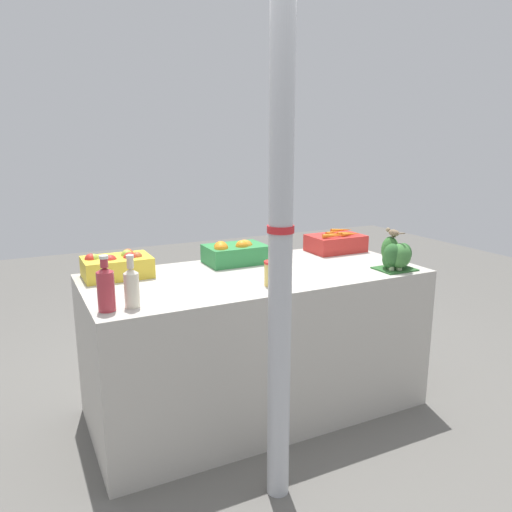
{
  "coord_description": "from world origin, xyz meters",
  "views": [
    {
      "loc": [
        -1.24,
        -2.5,
        1.61
      ],
      "look_at": [
        0.0,
        0.0,
        0.96
      ],
      "focal_mm": 35.0,
      "sensor_mm": 36.0,
      "label": 1
    }
  ],
  "objects_px": {
    "support_pole": "(280,255)",
    "sparrow_bird": "(393,232)",
    "broccoli_pile": "(396,255)",
    "juice_bottle_cloudy": "(132,286)",
    "apple_crate": "(117,265)",
    "pickle_jar": "(273,273)",
    "orange_crate": "(235,253)",
    "carrot_crate": "(336,243)",
    "juice_bottle_ruby": "(106,288)"
  },
  "relations": [
    {
      "from": "broccoli_pile",
      "to": "sparrow_bird",
      "type": "distance_m",
      "value": 0.13
    },
    {
      "from": "support_pole",
      "to": "orange_crate",
      "type": "height_order",
      "value": "support_pole"
    },
    {
      "from": "support_pole",
      "to": "carrot_crate",
      "type": "bearing_deg",
      "value": 44.95
    },
    {
      "from": "sparrow_bird",
      "to": "support_pole",
      "type": "bearing_deg",
      "value": 103.64
    },
    {
      "from": "support_pole",
      "to": "juice_bottle_cloudy",
      "type": "bearing_deg",
      "value": 140.59
    },
    {
      "from": "broccoli_pile",
      "to": "juice_bottle_cloudy",
      "type": "height_order",
      "value": "juice_bottle_cloudy"
    },
    {
      "from": "orange_crate",
      "to": "carrot_crate",
      "type": "distance_m",
      "value": 0.77
    },
    {
      "from": "carrot_crate",
      "to": "juice_bottle_cloudy",
      "type": "bearing_deg",
      "value": -159.97
    },
    {
      "from": "apple_crate",
      "to": "support_pole",
      "type": "bearing_deg",
      "value": -63.88
    },
    {
      "from": "apple_crate",
      "to": "pickle_jar",
      "type": "bearing_deg",
      "value": -37.52
    },
    {
      "from": "support_pole",
      "to": "juice_bottle_cloudy",
      "type": "xyz_separation_m",
      "value": [
        -0.53,
        0.44,
        -0.18
      ]
    },
    {
      "from": "broccoli_pile",
      "to": "apple_crate",
      "type": "bearing_deg",
      "value": 158.96
    },
    {
      "from": "support_pole",
      "to": "broccoli_pile",
      "type": "distance_m",
      "value": 1.11
    },
    {
      "from": "broccoli_pile",
      "to": "pickle_jar",
      "type": "relative_size",
      "value": 1.74
    },
    {
      "from": "broccoli_pile",
      "to": "juice_bottle_ruby",
      "type": "height_order",
      "value": "juice_bottle_ruby"
    },
    {
      "from": "support_pole",
      "to": "sparrow_bird",
      "type": "distance_m",
      "value": 1.1
    },
    {
      "from": "apple_crate",
      "to": "carrot_crate",
      "type": "height_order",
      "value": "same"
    },
    {
      "from": "carrot_crate",
      "to": "broccoli_pile",
      "type": "relative_size",
      "value": 1.6
    },
    {
      "from": "pickle_jar",
      "to": "orange_crate",
      "type": "bearing_deg",
      "value": 88.14
    },
    {
      "from": "support_pole",
      "to": "orange_crate",
      "type": "xyz_separation_m",
      "value": [
        0.23,
        0.99,
        -0.21
      ]
    },
    {
      "from": "broccoli_pile",
      "to": "sparrow_bird",
      "type": "height_order",
      "value": "sparrow_bird"
    },
    {
      "from": "apple_crate",
      "to": "sparrow_bird",
      "type": "xyz_separation_m",
      "value": [
        1.5,
        -0.55,
        0.16
      ]
    },
    {
      "from": "support_pole",
      "to": "juice_bottle_ruby",
      "type": "height_order",
      "value": "support_pole"
    },
    {
      "from": "juice_bottle_ruby",
      "to": "pickle_jar",
      "type": "bearing_deg",
      "value": 1.29
    },
    {
      "from": "orange_crate",
      "to": "pickle_jar",
      "type": "bearing_deg",
      "value": -91.86
    },
    {
      "from": "support_pole",
      "to": "apple_crate",
      "type": "xyz_separation_m",
      "value": [
        -0.49,
        0.99,
        -0.21
      ]
    },
    {
      "from": "pickle_jar",
      "to": "carrot_crate",
      "type": "bearing_deg",
      "value": 34.48
    },
    {
      "from": "carrot_crate",
      "to": "sparrow_bird",
      "type": "bearing_deg",
      "value": -88.73
    },
    {
      "from": "apple_crate",
      "to": "broccoli_pile",
      "type": "relative_size",
      "value": 1.6
    },
    {
      "from": "juice_bottle_ruby",
      "to": "sparrow_bird",
      "type": "height_order",
      "value": "juice_bottle_ruby"
    },
    {
      "from": "broccoli_pile",
      "to": "sparrow_bird",
      "type": "xyz_separation_m",
      "value": [
        -0.0,
        0.03,
        0.13
      ]
    },
    {
      "from": "broccoli_pile",
      "to": "juice_bottle_cloudy",
      "type": "bearing_deg",
      "value": 179.27
    },
    {
      "from": "carrot_crate",
      "to": "sparrow_bird",
      "type": "relative_size",
      "value": 2.72
    },
    {
      "from": "orange_crate",
      "to": "broccoli_pile",
      "type": "relative_size",
      "value": 1.6
    },
    {
      "from": "orange_crate",
      "to": "pickle_jar",
      "type": "relative_size",
      "value": 2.79
    },
    {
      "from": "carrot_crate",
      "to": "broccoli_pile",
      "type": "bearing_deg",
      "value": -88.33
    },
    {
      "from": "juice_bottle_cloudy",
      "to": "pickle_jar",
      "type": "relative_size",
      "value": 1.86
    },
    {
      "from": "broccoli_pile",
      "to": "sparrow_bird",
      "type": "bearing_deg",
      "value": 99.54
    },
    {
      "from": "sparrow_bird",
      "to": "apple_crate",
      "type": "bearing_deg",
      "value": 59.63
    },
    {
      "from": "apple_crate",
      "to": "pickle_jar",
      "type": "xyz_separation_m",
      "value": [
        0.7,
        -0.54,
        0.0
      ]
    },
    {
      "from": "support_pole",
      "to": "pickle_jar",
      "type": "height_order",
      "value": "support_pole"
    },
    {
      "from": "orange_crate",
      "to": "juice_bottle_ruby",
      "type": "bearing_deg",
      "value": -147.84
    },
    {
      "from": "broccoli_pile",
      "to": "juice_bottle_ruby",
      "type": "distance_m",
      "value": 1.66
    },
    {
      "from": "apple_crate",
      "to": "sparrow_bird",
      "type": "relative_size",
      "value": 2.72
    },
    {
      "from": "juice_bottle_ruby",
      "to": "juice_bottle_cloudy",
      "type": "relative_size",
      "value": 1.04
    },
    {
      "from": "pickle_jar",
      "to": "juice_bottle_ruby",
      "type": "bearing_deg",
      "value": -178.71
    },
    {
      "from": "apple_crate",
      "to": "orange_crate",
      "type": "distance_m",
      "value": 0.72
    },
    {
      "from": "orange_crate",
      "to": "sparrow_bird",
      "type": "bearing_deg",
      "value": -34.95
    },
    {
      "from": "broccoli_pile",
      "to": "support_pole",
      "type": "bearing_deg",
      "value": -157.59
    },
    {
      "from": "support_pole",
      "to": "carrot_crate",
      "type": "relative_size",
      "value": 6.17
    }
  ]
}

